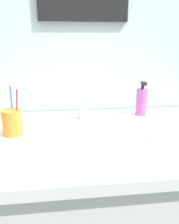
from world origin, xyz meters
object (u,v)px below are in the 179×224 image
toothbrush_red (17,106)px  toothbrush_blue (12,103)px  soap_dispenser (142,101)px  faucet (85,107)px  toothbrush_cup (12,122)px

toothbrush_red → toothbrush_blue: size_ratio=0.97×
toothbrush_red → soap_dispenser: 0.61m
toothbrush_blue → soap_dispenser: toothbrush_blue is taller
toothbrush_red → toothbrush_blue: 0.04m
faucet → toothbrush_cup: size_ratio=1.46×
soap_dispenser → toothbrush_red: bearing=-161.1°
toothbrush_red → soap_dispenser: (0.57, 0.20, -0.05)m
toothbrush_cup → toothbrush_red: 0.07m
faucet → toothbrush_blue: (-0.31, -0.16, 0.07)m
faucet → toothbrush_blue: bearing=-152.3°
faucet → toothbrush_red: toothbrush_red is taller
soap_dispenser → toothbrush_blue: bearing=-164.4°
faucet → toothbrush_cup: (-0.30, -0.19, 0.00)m
toothbrush_cup → toothbrush_red: (0.02, -0.00, 0.07)m
faucet → toothbrush_blue: toothbrush_blue is taller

